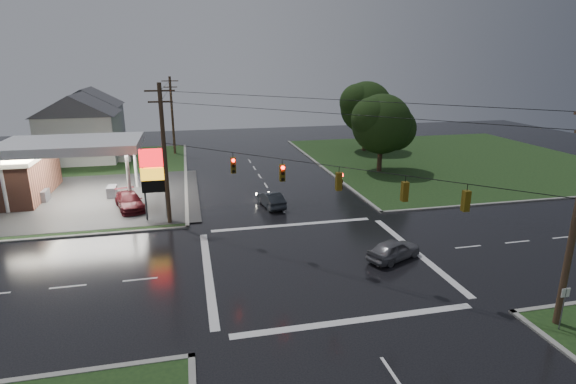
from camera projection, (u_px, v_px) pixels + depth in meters
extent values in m
plane|color=black|center=(317.00, 262.00, 29.09)|extent=(120.00, 120.00, 0.00)
cube|color=black|center=(15.00, 182.00, 47.88)|extent=(36.00, 36.00, 0.08)
cube|color=black|center=(451.00, 159.00, 58.93)|extent=(36.00, 36.00, 0.08)
cube|color=#2D2D2D|center=(56.00, 200.00, 41.66)|extent=(26.00, 18.00, 0.02)
cylinder|color=silver|center=(3.00, 185.00, 37.53)|extent=(0.30, 0.30, 5.00)
cylinder|color=silver|center=(129.00, 179.00, 39.66)|extent=(0.30, 0.30, 5.00)
cylinder|color=silver|center=(27.00, 169.00, 43.14)|extent=(0.30, 0.30, 5.00)
cylinder|color=silver|center=(135.00, 164.00, 45.27)|extent=(0.30, 0.30, 5.00)
cube|color=silver|center=(71.00, 145.00, 40.64)|extent=(12.00, 8.00, 0.80)
cube|color=white|center=(72.00, 149.00, 40.76)|extent=(11.40, 7.40, 0.04)
cube|color=#59595E|center=(43.00, 196.00, 41.31)|extent=(0.80, 1.60, 1.10)
cube|color=#59595E|center=(112.00, 192.00, 42.59)|extent=(0.80, 1.60, 1.10)
cylinder|color=#59595E|center=(144.00, 185.00, 35.67)|extent=(0.16, 0.16, 6.00)
cylinder|color=#59595E|center=(165.00, 184.00, 36.01)|extent=(0.16, 0.16, 6.00)
cube|color=red|center=(152.00, 158.00, 35.22)|extent=(2.00, 0.35, 1.40)
cube|color=orange|center=(154.00, 174.00, 35.58)|extent=(2.00, 0.35, 1.00)
cube|color=black|center=(155.00, 186.00, 35.86)|extent=(2.00, 0.35, 1.00)
cylinder|color=#382619|center=(165.00, 156.00, 34.41)|extent=(0.32, 0.32, 11.00)
cube|color=#382619|center=(160.00, 91.00, 33.02)|extent=(2.20, 0.12, 0.12)
cube|color=#382619|center=(160.00, 102.00, 33.25)|extent=(1.80, 0.12, 0.12)
cylinder|color=#382619|center=(576.00, 220.00, 20.67)|extent=(0.32, 0.32, 11.00)
cylinder|color=#382619|center=(172.00, 116.00, 61.14)|extent=(0.32, 0.32, 10.50)
cube|color=#382619|center=(170.00, 81.00, 59.83)|extent=(2.20, 0.12, 0.12)
cube|color=#382619|center=(170.00, 87.00, 60.05)|extent=(1.80, 0.12, 0.12)
cube|color=#59470C|center=(233.00, 165.00, 30.95)|extent=(0.34, 0.34, 1.10)
cylinder|color=#FF0C07|center=(233.00, 160.00, 30.65)|extent=(0.22, 0.08, 0.22)
cube|color=#59470C|center=(282.00, 173.00, 28.89)|extent=(0.34, 0.34, 1.10)
cylinder|color=#FF0C07|center=(283.00, 168.00, 28.59)|extent=(0.22, 0.08, 0.22)
cube|color=#59470C|center=(339.00, 181.00, 26.82)|extent=(0.34, 0.34, 1.10)
cylinder|color=#FF0C07|center=(342.00, 175.00, 26.76)|extent=(0.08, 0.22, 0.22)
cube|color=#59470C|center=(405.00, 191.00, 24.76)|extent=(0.34, 0.34, 1.10)
cylinder|color=#FF0C07|center=(403.00, 184.00, 24.84)|extent=(0.22, 0.08, 0.22)
cube|color=#59470C|center=(466.00, 201.00, 23.12)|extent=(0.34, 0.34, 1.10)
cylinder|color=#FF0C07|center=(464.00, 193.00, 23.20)|extent=(0.22, 0.08, 0.22)
cube|color=silver|center=(81.00, 138.00, 57.46)|extent=(9.00, 8.00, 6.00)
cube|color=gray|center=(127.00, 156.00, 59.32)|extent=(1.60, 4.80, 0.80)
cube|color=silver|center=(91.00, 125.00, 68.47)|extent=(9.00, 8.00, 6.00)
cube|color=gray|center=(129.00, 141.00, 70.33)|extent=(1.60, 4.80, 0.80)
cylinder|color=black|center=(380.00, 150.00, 51.94)|extent=(0.56, 0.56, 5.04)
sphere|color=black|center=(382.00, 124.00, 51.07)|extent=(6.80, 6.80, 6.80)
sphere|color=black|center=(394.00, 129.00, 51.89)|extent=(5.10, 5.10, 5.10)
sphere|color=black|center=(372.00, 118.00, 50.21)|extent=(4.76, 4.76, 4.76)
cylinder|color=black|center=(365.00, 132.00, 63.72)|extent=(0.56, 0.56, 5.60)
sphere|color=black|center=(366.00, 107.00, 62.76)|extent=(7.20, 7.20, 7.20)
sphere|color=black|center=(377.00, 112.00, 63.62)|extent=(5.40, 5.40, 5.40)
sphere|color=black|center=(358.00, 102.00, 61.85)|extent=(5.04, 5.04, 5.04)
imported|color=#21252A|center=(271.00, 199.00, 39.87)|extent=(2.08, 4.32, 1.36)
imported|color=slate|center=(394.00, 250.00, 29.29)|extent=(4.29, 3.11, 1.36)
imported|color=#55131A|center=(129.00, 201.00, 39.22)|extent=(3.27, 5.32, 1.44)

